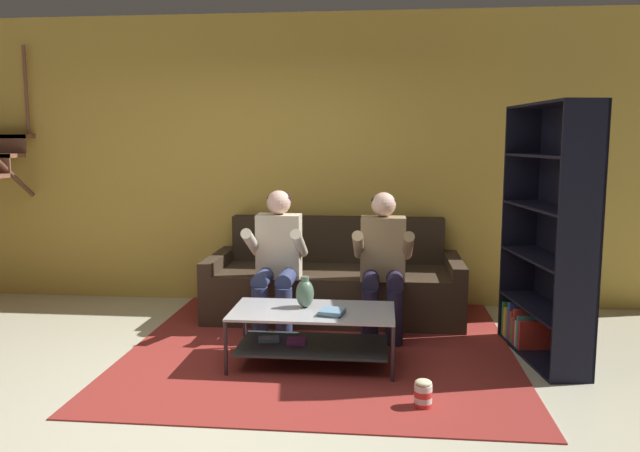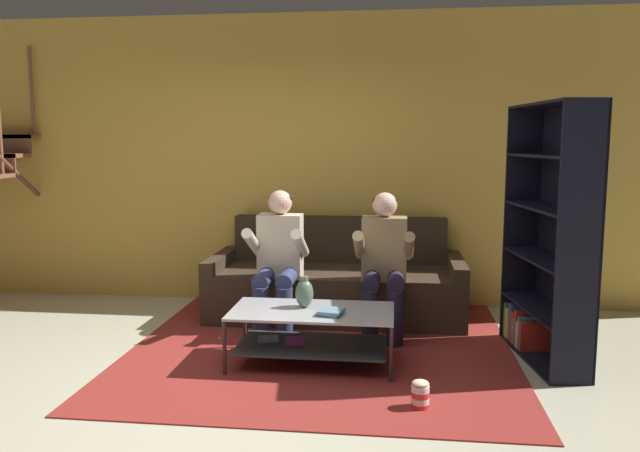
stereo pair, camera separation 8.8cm
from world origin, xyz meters
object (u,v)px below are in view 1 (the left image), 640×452
object	(u,v)px
person_seated_right	(383,258)
popcorn_tub	(423,394)
couch	(335,285)
vase	(305,293)
bookshelf	(549,250)
person_seated_left	(277,256)
coffee_table	(312,328)
book_stack	(332,312)

from	to	relation	value
person_seated_right	popcorn_tub	bearing A→B (deg)	-79.92
couch	vase	bearing A→B (deg)	-95.58
person_seated_right	bookshelf	world-z (taller)	bookshelf
person_seated_left	coffee_table	world-z (taller)	person_seated_left
couch	person_seated_left	distance (m)	0.82
vase	book_stack	distance (m)	0.29
bookshelf	person_seated_left	bearing A→B (deg)	170.23
book_stack	popcorn_tub	bearing A→B (deg)	-43.45
person_seated_right	couch	bearing A→B (deg)	128.62
person_seated_right	book_stack	xyz separation A→B (m)	(-0.36, -0.87, -0.23)
coffee_table	vase	distance (m)	0.26
bookshelf	vase	bearing A→B (deg)	-169.97
popcorn_tub	vase	bearing A→B (deg)	137.54
couch	coffee_table	bearing A→B (deg)	-92.73
popcorn_tub	bookshelf	bearing A→B (deg)	47.48
vase	popcorn_tub	size ratio (longest dim) A/B	1.27
coffee_table	popcorn_tub	size ratio (longest dim) A/B	6.47
coffee_table	couch	bearing A→B (deg)	87.27
person_seated_right	bookshelf	distance (m)	1.32
bookshelf	book_stack	bearing A→B (deg)	-162.76
person_seated_left	bookshelf	world-z (taller)	bookshelf
person_seated_left	vase	size ratio (longest dim) A/B	5.23
couch	vase	world-z (taller)	couch
couch	bookshelf	bearing A→B (deg)	-28.75
coffee_table	bookshelf	bearing A→B (deg)	12.52
person_seated_right	coffee_table	distance (m)	1.00
couch	book_stack	distance (m)	1.45
person_seated_left	person_seated_right	bearing A→B (deg)	-0.05
person_seated_right	bookshelf	size ratio (longest dim) A/B	0.63
person_seated_left	person_seated_right	size ratio (longest dim) A/B	1.01
person_seated_right	book_stack	size ratio (longest dim) A/B	5.82
coffee_table	book_stack	world-z (taller)	book_stack
person_seated_left	person_seated_right	world-z (taller)	person_seated_left
book_stack	coffee_table	bearing A→B (deg)	145.39
vase	book_stack	size ratio (longest dim) A/B	1.12
vase	popcorn_tub	distance (m)	1.21
coffee_table	book_stack	bearing A→B (deg)	-34.61
vase	person_seated_right	bearing A→B (deg)	50.38
coffee_table	bookshelf	size ratio (longest dim) A/B	0.62
coffee_table	book_stack	distance (m)	0.25
couch	bookshelf	distance (m)	2.02
bookshelf	popcorn_tub	xyz separation A→B (m)	(-1.00, -1.09, -0.74)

